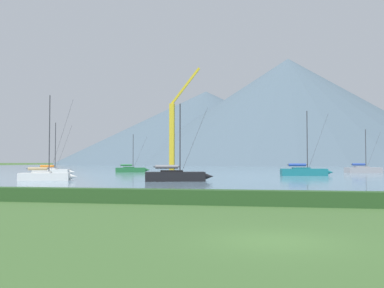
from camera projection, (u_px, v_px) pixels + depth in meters
name	position (u px, v px, depth m)	size (l,w,h in m)	color
ground_plane	(274.00, 241.00, 13.66)	(1000.00, 1000.00, 0.00)	#3D602D
harbor_water	(272.00, 168.00, 148.29)	(320.00, 246.00, 0.00)	slate
hedge_line	(273.00, 198.00, 24.49)	(80.00, 1.20, 0.86)	#284C23
sailboat_slip_0	(45.00, 176.00, 56.10)	(7.40, 3.96, 11.16)	white
sailboat_slip_1	(364.00, 170.00, 91.46)	(8.73, 4.86, 9.28)	#9E9EA3
sailboat_slip_3	(131.00, 169.00, 97.74)	(7.79, 4.24, 8.60)	#236B38
sailboat_slip_5	(176.00, 176.00, 54.22)	(8.76, 4.53, 9.80)	black
sailboat_slip_7	(304.00, 171.00, 74.47)	(9.07, 3.65, 11.24)	#19707A
sailboat_slip_8	(53.00, 171.00, 79.05)	(7.70, 3.09, 9.59)	white
dock_crane	(173.00, 143.00, 73.25)	(5.85, 2.00, 18.35)	#333338
distant_hill_west_ridge	(288.00, 111.00, 316.21)	(237.57, 237.57, 77.86)	#4C6070
distant_hill_central_peak	(206.00, 128.00, 367.66)	(251.03, 251.03, 61.96)	#4C6070
distant_hill_east_ridge	(359.00, 142.00, 360.30)	(197.45, 197.45, 37.29)	#4C6070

